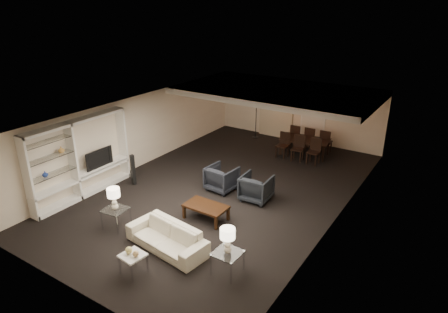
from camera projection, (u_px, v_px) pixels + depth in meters
floor at (224, 189)px, 12.42m from camera, size 11.00×11.00×0.00m
ceiling at (224, 111)px, 11.47m from camera, size 7.00×11.00×0.02m
wall_back at (297, 110)px, 16.22m from camera, size 7.00×0.02×2.50m
wall_front at (69, 239)px, 7.67m from camera, size 7.00×0.02×2.50m
wall_left at (139, 132)px, 13.71m from camera, size 0.02×11.00×2.50m
wall_right at (339, 179)px, 10.18m from camera, size 0.02×11.00×2.50m
ceiling_soffit at (277, 92)px, 14.24m from camera, size 7.00×4.00×0.20m
curtains at (276, 109)px, 16.63m from camera, size 1.50×0.12×2.40m
door at (313, 118)px, 15.92m from camera, size 0.90×0.05×2.10m
painting at (349, 111)px, 15.02m from camera, size 0.95×0.04×0.65m
media_unit at (80, 159)px, 11.62m from camera, size 0.38×3.40×2.35m
pendant_light at (284, 106)px, 14.26m from camera, size 0.52×0.52×0.24m
sofa at (167, 237)px, 9.42m from camera, size 2.18×1.08×0.61m
coffee_table at (206, 212)px, 10.70m from camera, size 1.15×0.68×0.41m
armchair_left at (222, 178)px, 12.25m from camera, size 0.90×0.92×0.78m
armchair_right at (256, 188)px, 11.65m from camera, size 0.88×0.90×0.78m
side_table_left at (116, 218)px, 10.29m from camera, size 0.62×0.62×0.54m
side_table_right at (227, 263)px, 8.57m from camera, size 0.58×0.58×0.54m
table_lamp_left at (114, 199)px, 10.07m from camera, size 0.33×0.33×0.59m
table_lamp_right at (228, 241)px, 8.36m from camera, size 0.36×0.36×0.59m
marble_table at (134, 264)px, 8.58m from camera, size 0.53×0.53×0.48m
gold_gourd_a at (129, 250)px, 8.52m from camera, size 0.15×0.15×0.15m
gold_gourd_b at (136, 254)px, 8.42m from camera, size 0.13×0.13×0.13m
television at (97, 158)px, 12.10m from camera, size 0.97×0.13×0.56m
vase_blue at (45, 174)px, 10.73m from camera, size 0.16×0.16×0.16m
vase_amber at (61, 150)px, 11.00m from camera, size 0.17×0.17×0.18m
floor_speaker at (133, 170)px, 12.56m from camera, size 0.14×0.14×1.00m
dining_table at (304, 147)px, 14.97m from camera, size 1.88×1.20×0.62m
chair_nl at (282, 145)px, 14.71m from camera, size 0.44×0.44×0.93m
chair_nm at (298, 148)px, 14.41m from camera, size 0.48×0.48×0.93m
chair_nr at (313, 152)px, 14.11m from camera, size 0.44×0.44×0.93m
chair_fl at (297, 136)px, 15.72m from camera, size 0.44×0.44×0.93m
chair_fm at (311, 138)px, 15.42m from camera, size 0.44×0.44×0.93m
chair_fr at (326, 141)px, 15.12m from camera, size 0.44×0.44×0.93m
floor_lamp at (256, 117)px, 16.59m from camera, size 0.32×0.32×1.84m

